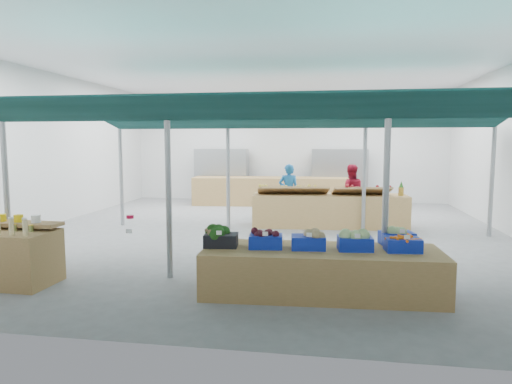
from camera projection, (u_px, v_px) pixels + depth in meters
floor at (263, 233)px, 11.49m from camera, size 13.00×13.00×0.00m
hall at (270, 129)px, 12.62m from camera, size 13.00×13.00×13.00m
pole_grid at (286, 165)px, 9.46m from camera, size 10.00×4.60×3.00m
awnings at (287, 118)px, 9.35m from camera, size 9.50×7.08×0.30m
back_shelving_left at (222, 175)px, 17.67m from camera, size 2.00×0.50×2.00m
back_shelving_right at (339, 177)px, 16.95m from camera, size 2.00×0.50×2.00m
veg_counter at (321, 272)px, 6.85m from camera, size 3.59×1.35×0.69m
fruit_counter at (329, 211)px, 12.31m from camera, size 4.16×1.26×0.88m
far_counter at (270, 191)px, 16.63m from camera, size 5.67×1.59×1.01m
crate_stack at (422, 272)px, 6.98m from camera, size 0.49×0.35×0.59m
vendor_left at (289, 192)px, 13.54m from camera, size 0.62×0.43×1.64m
vendor_right at (350, 193)px, 13.25m from camera, size 0.84×0.67×1.64m
crate_broccoli at (221, 236)px, 6.96m from camera, size 0.53×0.43×0.35m
crate_beets at (266, 239)px, 6.89m from camera, size 0.53×0.43×0.29m
crate_celeriac at (308, 239)px, 6.82m from camera, size 0.53×0.43×0.31m
crate_cabbage at (355, 240)px, 6.74m from camera, size 0.53×0.43×0.35m
crate_carrots at (403, 244)px, 6.67m from camera, size 0.53×0.43×0.29m
sparrow at (209, 232)px, 6.85m from camera, size 0.12×0.09×0.11m
pole_ribbon at (130, 218)px, 7.23m from camera, size 0.12×0.12×0.28m
apple_heap_yellow at (293, 188)px, 12.23m from camera, size 1.98×0.96×0.27m
apple_heap_red at (361, 189)px, 12.07m from camera, size 1.58×0.90×0.27m
pineapple at (401, 189)px, 11.97m from camera, size 0.14×0.14×0.39m
crate_extra at (397, 235)px, 7.10m from camera, size 0.56×0.45×0.32m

